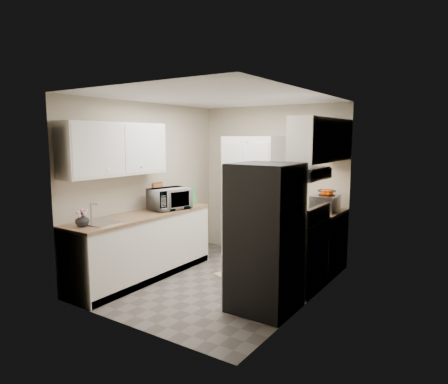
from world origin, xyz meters
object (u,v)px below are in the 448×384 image
(microwave, at_px, (169,199))
(toaster_oven, at_px, (325,204))
(refrigerator, at_px, (265,237))
(electric_range, at_px, (296,253))
(pantry_cabinet, at_px, (253,197))
(wine_bottle, at_px, (178,196))

(microwave, bearing_deg, toaster_oven, -48.29)
(refrigerator, height_order, microwave, refrigerator)
(electric_range, bearing_deg, toaster_oven, 81.19)
(refrigerator, relative_size, toaster_oven, 4.05)
(refrigerator, distance_m, microwave, 1.92)
(pantry_cabinet, bearing_deg, toaster_oven, -7.99)
(electric_range, relative_size, toaster_oven, 2.69)
(pantry_cabinet, xyz_separation_m, toaster_oven, (1.29, -0.18, 0.04))
(pantry_cabinet, xyz_separation_m, wine_bottle, (-0.87, -0.87, 0.06))
(wine_bottle, bearing_deg, electric_range, -1.65)
(wine_bottle, bearing_deg, pantry_cabinet, 44.70)
(pantry_cabinet, height_order, wine_bottle, pantry_cabinet)
(pantry_cabinet, relative_size, electric_range, 1.77)
(electric_range, distance_m, wine_bottle, 2.13)
(pantry_cabinet, height_order, toaster_oven, pantry_cabinet)
(pantry_cabinet, distance_m, toaster_oven, 1.30)
(microwave, relative_size, toaster_oven, 1.37)
(refrigerator, bearing_deg, toaster_oven, 84.45)
(refrigerator, bearing_deg, microwave, 165.97)
(pantry_cabinet, bearing_deg, wine_bottle, -135.30)
(microwave, bearing_deg, wine_bottle, 35.89)
(pantry_cabinet, xyz_separation_m, microwave, (-0.71, -1.26, 0.08))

